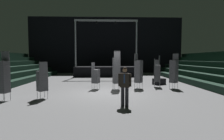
% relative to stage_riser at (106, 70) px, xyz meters
% --- Properties ---
extents(ground_plane, '(22.00, 30.00, 0.10)m').
position_rel_stage_riser_xyz_m(ground_plane, '(-0.00, -10.32, -0.71)').
color(ground_plane, slate).
extents(arena_end_wall, '(22.00, 0.30, 8.00)m').
position_rel_stage_riser_xyz_m(arena_end_wall, '(-0.00, 4.68, 3.34)').
color(arena_end_wall, black).
rests_on(arena_end_wall, ground_plane).
extents(stage_riser, '(7.22, 3.20, 6.32)m').
position_rel_stage_riser_xyz_m(stage_riser, '(0.00, 0.00, 0.00)').
color(stage_riser, black).
rests_on(stage_riser, ground_plane).
extents(man_with_tie, '(0.57, 0.33, 1.69)m').
position_rel_stage_riser_xyz_m(man_with_tie, '(0.75, -13.34, 0.30)').
color(man_with_tie, black).
rests_on(man_with_tie, ground_plane).
extents(chair_stack_front_left, '(0.51, 0.51, 2.56)m').
position_rel_stage_riser_xyz_m(chair_stack_front_left, '(0.66, -9.16, 0.62)').
color(chair_stack_front_left, '#B2B5BA').
rests_on(chair_stack_front_left, ground_plane).
extents(chair_stack_front_right, '(0.58, 0.58, 1.79)m').
position_rel_stage_riser_xyz_m(chair_stack_front_right, '(-0.73, -9.01, 0.24)').
color(chair_stack_front_right, '#B2B5BA').
rests_on(chair_stack_front_right, ground_plane).
extents(chair_stack_mid_left, '(0.55, 0.55, 2.05)m').
position_rel_stage_riser_xyz_m(chair_stack_mid_left, '(3.64, -8.30, 0.37)').
color(chair_stack_mid_left, '#B2B5BA').
rests_on(chair_stack_mid_left, ground_plane).
extents(chair_stack_mid_right, '(0.62, 0.62, 2.39)m').
position_rel_stage_riser_xyz_m(chair_stack_mid_right, '(2.18, -8.86, 0.54)').
color(chair_stack_mid_right, '#B2B5BA').
rests_on(chair_stack_mid_right, ground_plane).
extents(chair_stack_mid_centre, '(0.62, 0.62, 1.88)m').
position_rel_stage_riser_xyz_m(chair_stack_mid_centre, '(-3.27, -11.74, 0.29)').
color(chair_stack_mid_centre, '#B2B5BA').
rests_on(chair_stack_mid_centre, ground_plane).
extents(chair_stack_rear_left, '(0.59, 0.59, 2.39)m').
position_rel_stage_riser_xyz_m(chair_stack_rear_left, '(5.24, -3.01, 0.54)').
color(chair_stack_rear_left, '#B2B5BA').
rests_on(chair_stack_rear_left, ground_plane).
extents(chair_stack_rear_right, '(0.62, 0.62, 2.39)m').
position_rel_stage_riser_xyz_m(chair_stack_rear_right, '(4.58, -8.99, 0.54)').
color(chair_stack_rear_right, '#B2B5BA').
rests_on(chair_stack_rear_right, ground_plane).
extents(chair_stack_rear_centre, '(0.51, 0.51, 2.39)m').
position_rel_stage_riser_xyz_m(chair_stack_rear_centre, '(-4.94, -12.19, 0.54)').
color(chair_stack_rear_centre, '#B2B5BA').
rests_on(chair_stack_rear_centre, ground_plane).
extents(equipment_road_case, '(1.07, 0.91, 0.47)m').
position_rel_stage_riser_xyz_m(equipment_road_case, '(4.17, -7.09, -0.42)').
color(equipment_road_case, black).
rests_on(equipment_road_case, ground_plane).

